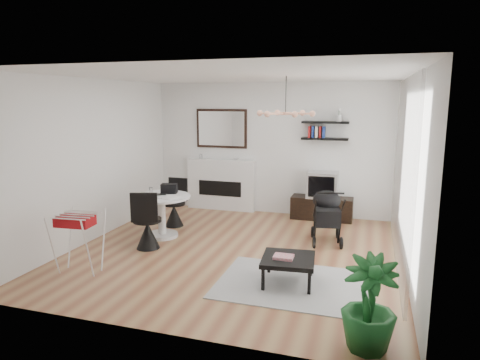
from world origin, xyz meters
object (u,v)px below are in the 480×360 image
(crt_tv, at_px, (323,185))
(stroller, at_px, (327,218))
(fireplace, at_px, (221,178))
(tv_console, at_px, (322,208))
(dining_table, at_px, (162,210))
(drying_rack, at_px, (79,242))
(coffee_table, at_px, (288,260))
(potted_plant, at_px, (369,304))

(crt_tv, xyz_separation_m, stroller, (0.23, -1.36, -0.30))
(fireplace, xyz_separation_m, crt_tv, (2.18, -0.15, 0.02))
(tv_console, height_order, dining_table, dining_table)
(dining_table, bearing_deg, drying_rack, -101.70)
(crt_tv, xyz_separation_m, dining_table, (-2.53, -1.94, -0.22))
(dining_table, height_order, drying_rack, drying_rack)
(drying_rack, xyz_separation_m, coffee_table, (2.82, 0.48, -0.12))
(coffee_table, bearing_deg, drying_rack, -170.38)
(dining_table, xyz_separation_m, coffee_table, (2.46, -1.26, -0.17))
(crt_tv, xyz_separation_m, potted_plant, (0.94, -4.44, -0.24))
(dining_table, relative_size, coffee_table, 1.37)
(drying_rack, bearing_deg, fireplace, 74.53)
(drying_rack, bearing_deg, dining_table, 73.31)
(dining_table, bearing_deg, fireplace, 80.55)
(tv_console, relative_size, coffee_table, 1.65)
(potted_plant, bearing_deg, stroller, 102.93)
(fireplace, relative_size, tv_console, 1.80)
(dining_table, height_order, stroller, stroller)
(stroller, bearing_deg, crt_tv, 89.21)
(stroller, distance_m, coffee_table, 1.87)
(stroller, xyz_separation_m, potted_plant, (0.71, -3.09, 0.05))
(crt_tv, height_order, potted_plant, crt_tv)
(fireplace, relative_size, coffee_table, 2.96)
(crt_tv, height_order, dining_table, crt_tv)
(dining_table, bearing_deg, crt_tv, 37.48)
(dining_table, distance_m, potted_plant, 4.28)
(drying_rack, height_order, stroller, stroller)
(coffee_table, distance_m, potted_plant, 1.60)
(crt_tv, bearing_deg, tv_console, 72.45)
(dining_table, distance_m, drying_rack, 1.78)
(tv_console, height_order, potted_plant, potted_plant)
(fireplace, xyz_separation_m, coffee_table, (2.11, -3.35, -0.37))
(dining_table, relative_size, stroller, 1.05)
(drying_rack, bearing_deg, potted_plant, -16.27)
(crt_tv, height_order, coffee_table, crt_tv)
(tv_console, bearing_deg, dining_table, -142.48)
(fireplace, distance_m, drying_rack, 3.90)
(tv_console, xyz_separation_m, stroller, (0.23, -1.36, 0.18))
(fireplace, bearing_deg, drying_rack, -100.48)
(tv_console, distance_m, potted_plant, 4.55)
(tv_console, xyz_separation_m, coffee_table, (-0.06, -3.20, 0.09))
(tv_console, height_order, coffee_table, tv_console)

